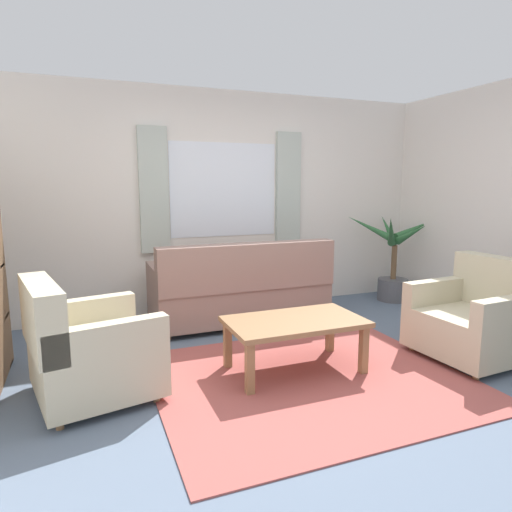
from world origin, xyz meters
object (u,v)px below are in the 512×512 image
at_px(coffee_table, 295,326).
at_px(couch, 241,291).
at_px(armchair_left, 86,350).
at_px(potted_plant, 393,266).
at_px(armchair_right, 476,318).

bearing_deg(coffee_table, couch, 89.04).
bearing_deg(armchair_left, coffee_table, -106.69).
bearing_deg(potted_plant, coffee_table, -144.95).
bearing_deg(couch, potted_plant, -175.15).
bearing_deg(armchair_right, coffee_table, -104.74).
bearing_deg(armchair_left, armchair_right, -109.83).
bearing_deg(armchair_left, couch, -64.48).
distance_m(armchair_left, potted_plant, 4.04).
distance_m(coffee_table, potted_plant, 2.69).
bearing_deg(coffee_table, potted_plant, 35.05).
bearing_deg(couch, armchair_right, 133.49).
xyz_separation_m(coffee_table, potted_plant, (2.20, 1.55, 0.08)).
relative_size(couch, armchair_left, 1.92).
bearing_deg(potted_plant, couch, -175.15).
bearing_deg(potted_plant, armchair_left, -159.60).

